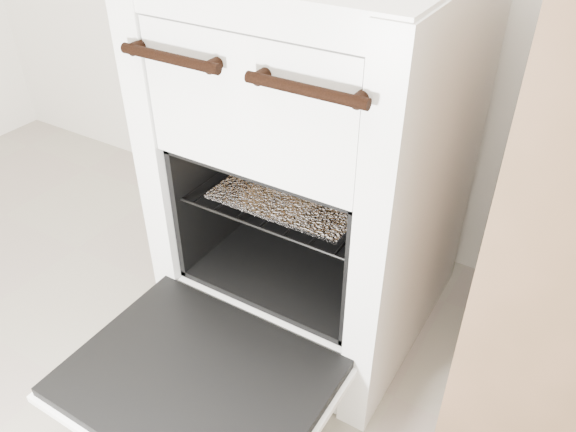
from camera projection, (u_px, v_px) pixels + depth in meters
name	position (u px, v px, depth m)	size (l,w,h in m)	color
stove	(319.00, 170.00, 1.23)	(0.54, 0.60, 0.83)	white
oven_door	(197.00, 380.00, 1.04)	(0.48, 0.38, 0.03)	black
oven_rack	(306.00, 185.00, 1.19)	(0.39, 0.38, 0.01)	black
foil_sheet	(301.00, 187.00, 1.18)	(0.31, 0.27, 0.01)	white
baked_rolls	(305.00, 169.00, 1.19)	(0.31, 0.23, 0.05)	#B58548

